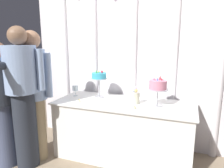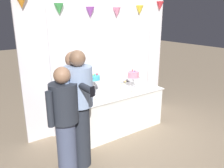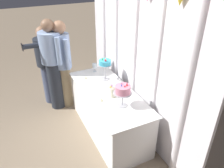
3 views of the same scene
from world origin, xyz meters
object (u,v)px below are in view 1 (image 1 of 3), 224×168
cake_display_nearleft (99,78)px  tealight_near_left (135,108)px  cake_table (123,130)px  cake_display_nearright (158,86)px  guest_man_pink_jacket (35,91)px  guest_man_dark_suit (23,94)px  flower_vase (136,97)px  tealight_far_left (79,101)px  wine_glass (75,88)px  guest_girl_blue_dress (2,101)px

cake_display_nearleft → tealight_near_left: cake_display_nearleft is taller
cake_table → cake_display_nearright: size_ratio=4.85×
guest_man_pink_jacket → tealight_near_left: bearing=10.4°
cake_display_nearleft → guest_man_dark_suit: bearing=-132.7°
tealight_near_left → flower_vase: bearing=101.4°
tealight_near_left → guest_man_pink_jacket: 1.25m
cake_display_nearright → tealight_far_left: (-0.96, -0.19, -0.23)m
tealight_near_left → guest_man_pink_jacket: (-1.22, -0.22, 0.15)m
tealight_far_left → guest_man_pink_jacket: bearing=-152.5°
wine_glass → tealight_far_left: 0.32m
guest_man_dark_suit → guest_girl_blue_dress: bearing=-163.3°
wine_glass → guest_girl_blue_dress: bearing=-127.3°
tealight_far_left → tealight_near_left: tealight_far_left is taller
cake_table → wine_glass: 0.88m
flower_vase → tealight_near_left: size_ratio=6.03×
cake_display_nearleft → guest_girl_blue_dress: 1.22m
cake_display_nearleft → guest_man_pink_jacket: guest_man_pink_jacket is taller
cake_display_nearright → guest_man_dark_suit: (-1.46, -0.61, -0.08)m
cake_table → guest_girl_blue_dress: 1.53m
flower_vase → tealight_near_left: bearing=-78.6°
flower_vase → guest_man_dark_suit: bearing=-153.7°
guest_girl_blue_dress → tealight_near_left: bearing=17.6°
tealight_far_left → tealight_near_left: size_ratio=1.01×
cake_table → cake_display_nearright: bearing=3.5°
wine_glass → cake_display_nearleft: bearing=8.3°
guest_girl_blue_dress → tealight_far_left: bearing=33.6°
cake_display_nearright → guest_man_pink_jacket: guest_man_pink_jacket is taller
wine_glass → tealight_near_left: 0.97m
cake_display_nearright → guest_girl_blue_dress: (-1.71, -0.69, -0.17)m
guest_man_pink_jacket → flower_vase: bearing=19.5°
tealight_far_left → cake_display_nearright: bearing=11.0°
wine_glass → guest_girl_blue_dress: guest_girl_blue_dress is taller
guest_man_dark_suit → tealight_far_left: bearing=40.2°
cake_table → wine_glass: wine_glass is taller
cake_table → cake_display_nearleft: cake_display_nearleft is taller
cake_table → guest_girl_blue_dress: bearing=-153.0°
tealight_far_left → guest_girl_blue_dress: 0.91m
cake_display_nearright → tealight_far_left: 1.01m
cake_display_nearright → flower_vase: bearing=-175.9°
tealight_far_left → guest_man_pink_jacket: guest_man_pink_jacket is taller
wine_glass → guest_man_dark_suit: bearing=-115.2°
tealight_near_left → guest_man_dark_suit: 1.31m
tealight_far_left → guest_man_dark_suit: bearing=-139.8°
wine_glass → guest_man_dark_suit: 0.74m
cake_table → guest_man_dark_suit: size_ratio=1.05×
cake_table → wine_glass: (-0.74, 0.08, 0.48)m
cake_display_nearright → tealight_far_left: cake_display_nearright is taller
cake_display_nearleft → guest_man_pink_jacket: bearing=-139.7°
guest_man_dark_suit → guest_girl_blue_dress: size_ratio=1.11×
cake_display_nearright → wine_glass: 1.16m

